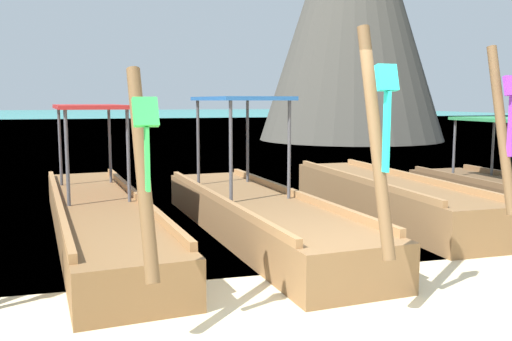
# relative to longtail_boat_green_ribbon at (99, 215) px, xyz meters

# --- Properties ---
(ground) EXTENTS (120.00, 120.00, 0.00)m
(ground) POSITION_rel_longtail_boat_green_ribbon_xyz_m (2.31, -3.91, -0.33)
(ground) COLOR beige
(sea_water) EXTENTS (120.00, 120.00, 0.00)m
(sea_water) POSITION_rel_longtail_boat_green_ribbon_xyz_m (2.31, 57.63, -0.33)
(sea_water) COLOR teal
(sea_water) RESTS_ON ground
(longtail_boat_green_ribbon) EXTENTS (2.04, 7.49, 2.32)m
(longtail_boat_green_ribbon) POSITION_rel_longtail_boat_green_ribbon_xyz_m (0.00, 0.00, 0.00)
(longtail_boat_green_ribbon) COLOR brown
(longtail_boat_green_ribbon) RESTS_ON ground
(longtail_boat_turquoise_ribbon) EXTENTS (1.89, 6.55, 2.74)m
(longtail_boat_turquoise_ribbon) POSITION_rel_longtail_boat_green_ribbon_xyz_m (2.29, -0.50, 0.02)
(longtail_boat_turquoise_ribbon) COLOR brown
(longtail_boat_turquoise_ribbon) RESTS_ON ground
(longtail_boat_violet_ribbon) EXTENTS (1.26, 5.84, 2.71)m
(longtail_boat_violet_ribbon) POSITION_rel_longtail_boat_green_ribbon_xyz_m (4.81, 0.25, 0.00)
(longtail_boat_violet_ribbon) COLOR brown
(longtail_boat_violet_ribbon) RESTS_ON ground
(karst_rock) EXTENTS (9.78, 9.41, 14.67)m
(karst_rock) POSITION_rel_longtail_boat_green_ribbon_xyz_m (12.62, 18.25, 6.62)
(karst_rock) COLOR #47443D
(karst_rock) RESTS_ON ground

